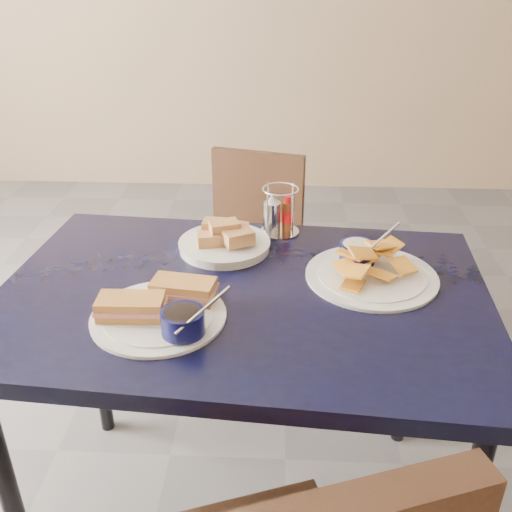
{
  "coord_description": "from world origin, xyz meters",
  "views": [
    {
      "loc": [
        -0.03,
        -1.33,
        1.44
      ],
      "look_at": [
        -0.09,
        -0.15,
        0.82
      ],
      "focal_mm": 40.0,
      "sensor_mm": 36.0,
      "label": 1
    }
  ],
  "objects_px": {
    "bread_basket": "(225,241)",
    "condiment_caddy": "(278,214)",
    "plantain_plate": "(368,268)",
    "chair_far": "(247,240)",
    "dining_table": "(243,315)",
    "sandwich_plate": "(163,309)"
  },
  "relations": [
    {
      "from": "bread_basket",
      "to": "condiment_caddy",
      "type": "distance_m",
      "value": 0.18
    },
    {
      "from": "plantain_plate",
      "to": "bread_basket",
      "type": "relative_size",
      "value": 1.34
    },
    {
      "from": "chair_far",
      "to": "condiment_caddy",
      "type": "bearing_deg",
      "value": -77.35
    },
    {
      "from": "condiment_caddy",
      "to": "plantain_plate",
      "type": "bearing_deg",
      "value": -45.89
    },
    {
      "from": "chair_far",
      "to": "bread_basket",
      "type": "bearing_deg",
      "value": -91.12
    },
    {
      "from": "dining_table",
      "to": "sandwich_plate",
      "type": "relative_size",
      "value": 3.86
    },
    {
      "from": "sandwich_plate",
      "to": "plantain_plate",
      "type": "height_order",
      "value": "same"
    },
    {
      "from": "chair_far",
      "to": "sandwich_plate",
      "type": "distance_m",
      "value": 1.07
    },
    {
      "from": "bread_basket",
      "to": "dining_table",
      "type": "bearing_deg",
      "value": -73.54
    },
    {
      "from": "dining_table",
      "to": "chair_far",
      "type": "height_order",
      "value": "chair_far"
    },
    {
      "from": "chair_far",
      "to": "sandwich_plate",
      "type": "relative_size",
      "value": 2.52
    },
    {
      "from": "plantain_plate",
      "to": "bread_basket",
      "type": "height_order",
      "value": "plantain_plate"
    },
    {
      "from": "chair_far",
      "to": "condiment_caddy",
      "type": "xyz_separation_m",
      "value": [
        0.13,
        -0.56,
        0.36
      ]
    },
    {
      "from": "sandwich_plate",
      "to": "plantain_plate",
      "type": "relative_size",
      "value": 0.97
    },
    {
      "from": "condiment_caddy",
      "to": "bread_basket",
      "type": "bearing_deg",
      "value": -141.19
    },
    {
      "from": "condiment_caddy",
      "to": "sandwich_plate",
      "type": "bearing_deg",
      "value": -118.42
    },
    {
      "from": "condiment_caddy",
      "to": "chair_far",
      "type": "bearing_deg",
      "value": 102.65
    },
    {
      "from": "bread_basket",
      "to": "condiment_caddy",
      "type": "xyz_separation_m",
      "value": [
        0.14,
        0.11,
        0.03
      ]
    },
    {
      "from": "chair_far",
      "to": "plantain_plate",
      "type": "xyz_separation_m",
      "value": [
        0.35,
        -0.79,
        0.32
      ]
    },
    {
      "from": "dining_table",
      "to": "bread_basket",
      "type": "height_order",
      "value": "bread_basket"
    },
    {
      "from": "plantain_plate",
      "to": "condiment_caddy",
      "type": "bearing_deg",
      "value": 134.11
    },
    {
      "from": "dining_table",
      "to": "sandwich_plate",
      "type": "xyz_separation_m",
      "value": [
        -0.16,
        -0.12,
        0.09
      ]
    }
  ]
}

